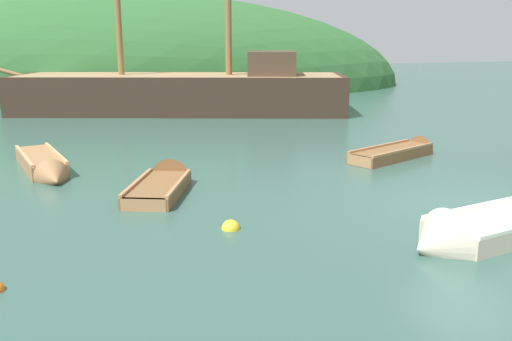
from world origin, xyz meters
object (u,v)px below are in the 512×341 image
object	(u,v)px
buoy_yellow	(231,229)
rowboat_center	(478,235)
sailing_ship	(184,98)
rowboat_outer_right	(164,185)
rowboat_far	(44,167)
rowboat_outer_left	(402,153)

from	to	relation	value
buoy_yellow	rowboat_center	bearing A→B (deg)	-26.53
sailing_ship	rowboat_outer_right	bearing A→B (deg)	96.14
rowboat_outer_right	rowboat_center	bearing A→B (deg)	-115.21
rowboat_far	buoy_yellow	bearing A→B (deg)	19.18
rowboat_center	rowboat_outer_left	size ratio (longest dim) A/B	0.97
sailing_ship	rowboat_center	size ratio (longest dim) A/B	4.87
rowboat_center	rowboat_outer_left	distance (m)	7.20
buoy_yellow	rowboat_outer_left	bearing A→B (deg)	34.67
rowboat_outer_left	rowboat_center	bearing A→B (deg)	-135.36
rowboat_outer_right	rowboat_outer_left	xyz separation A→B (m)	(7.48, 1.40, 0.02)
sailing_ship	buoy_yellow	distance (m)	17.05
rowboat_far	buoy_yellow	world-z (taller)	rowboat_far
rowboat_outer_right	rowboat_center	size ratio (longest dim) A/B	0.89
rowboat_outer_right	rowboat_outer_left	distance (m)	7.61
rowboat_outer_left	buoy_yellow	bearing A→B (deg)	-168.46
buoy_yellow	sailing_ship	bearing A→B (deg)	81.80
sailing_ship	rowboat_outer_left	bearing A→B (deg)	128.72
buoy_yellow	rowboat_far	bearing A→B (deg)	120.75
rowboat_outer_right	rowboat_far	bearing A→B (deg)	68.73
rowboat_far	rowboat_center	bearing A→B (deg)	31.95
rowboat_outer_right	rowboat_center	distance (m)	7.10
rowboat_outer_right	buoy_yellow	distance (m)	3.35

